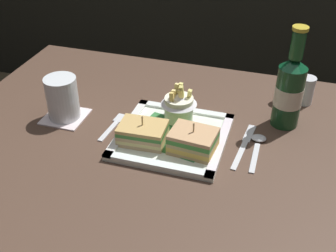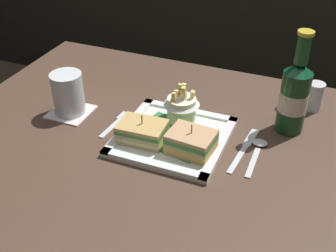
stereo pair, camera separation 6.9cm
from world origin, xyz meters
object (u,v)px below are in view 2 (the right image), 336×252
at_px(fries_cup, 182,105).
at_px(spoon, 258,148).
at_px(sandwich_half_left, 142,132).
at_px(knife, 245,148).
at_px(beer_bottle, 294,95).
at_px(salt_shaker, 295,95).
at_px(water_glass, 68,96).
at_px(dining_table, 164,186).
at_px(fork, 117,123).
at_px(sandwich_half_right, 191,142).
at_px(square_plate, 173,137).
at_px(pepper_shaker, 314,98).

relative_size(fries_cup, spoon, 0.70).
xyz_separation_m(sandwich_half_left, knife, (0.22, 0.07, -0.03)).
relative_size(beer_bottle, salt_shaker, 3.35).
bearing_deg(water_glass, spoon, 3.04).
xyz_separation_m(dining_table, spoon, (0.21, 0.05, 0.14)).
bearing_deg(fork, sandwich_half_right, -13.45).
distance_m(square_plate, spoon, 0.19).
distance_m(water_glass, fork, 0.14).
bearing_deg(fork, square_plate, -4.09).
bearing_deg(square_plate, sandwich_half_right, -34.11).
height_order(spoon, pepper_shaker, pepper_shaker).
relative_size(sandwich_half_left, fries_cup, 1.11).
height_order(square_plate, sandwich_half_right, sandwich_half_right).
relative_size(square_plate, spoon, 1.77).
bearing_deg(sandwich_half_right, beer_bottle, 44.97).
distance_m(knife, spoon, 0.03).
bearing_deg(fries_cup, salt_shaker, 37.95).
relative_size(sandwich_half_left, pepper_shaker, 1.46).
xyz_separation_m(water_glass, spoon, (0.47, 0.03, -0.04)).
height_order(sandwich_half_left, salt_shaker, sandwich_half_left).
bearing_deg(beer_bottle, spoon, -114.50).
bearing_deg(salt_shaker, water_glass, -154.29).
height_order(sandwich_half_left, knife, sandwich_half_left).
xyz_separation_m(square_plate, beer_bottle, (0.24, 0.14, 0.09)).
xyz_separation_m(dining_table, sandwich_half_right, (0.08, -0.02, 0.17)).
bearing_deg(spoon, salt_shaker, 78.86).
xyz_separation_m(beer_bottle, salt_shaker, (-0.01, 0.12, -0.06)).
distance_m(dining_table, fork, 0.19).
bearing_deg(knife, dining_table, -166.30).
distance_m(water_glass, knife, 0.45).
bearing_deg(fries_cup, square_plate, -85.31).
distance_m(dining_table, pepper_shaker, 0.44).
bearing_deg(sandwich_half_right, fork, 166.55).
bearing_deg(knife, pepper_shaker, 62.57).
xyz_separation_m(fork, pepper_shaker, (0.43, 0.25, 0.03)).
bearing_deg(dining_table, square_plate, 43.38).
xyz_separation_m(fries_cup, pepper_shaker, (0.29, 0.19, -0.02)).
relative_size(square_plate, fork, 2.00).
relative_size(knife, salt_shaker, 2.43).
height_order(water_glass, spoon, water_glass).
relative_size(fork, pepper_shaker, 1.65).
height_order(sandwich_half_left, water_glass, water_glass).
distance_m(fries_cup, beer_bottle, 0.26).
xyz_separation_m(square_plate, knife, (0.16, 0.03, -0.01)).
xyz_separation_m(beer_bottle, knife, (-0.08, -0.11, -0.09)).
relative_size(dining_table, salt_shaker, 14.46).
xyz_separation_m(dining_table, fork, (-0.13, 0.03, 0.14)).
xyz_separation_m(water_glass, salt_shaker, (0.52, 0.25, -0.02)).
bearing_deg(spoon, square_plate, -169.73).
distance_m(dining_table, salt_shaker, 0.41).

